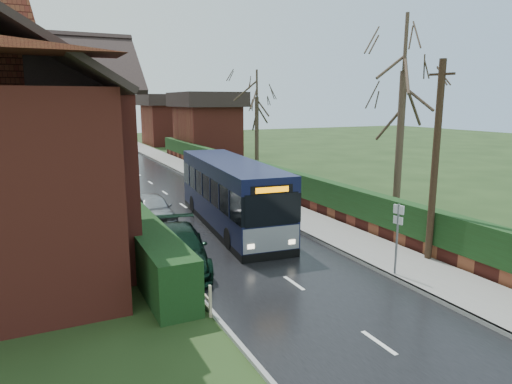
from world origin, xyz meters
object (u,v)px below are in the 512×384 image
car_silver (152,209)px  car_green (177,248)px  bus_stop_sign (397,230)px  telegraph_pole (435,163)px  bus (231,194)px

car_silver → car_green: (-0.58, -6.28, 0.01)m
car_silver → bus_stop_sign: bearing=-62.1°
telegraph_pole → car_silver: bearing=117.0°
car_silver → car_green: bearing=-95.7°
car_green → bus_stop_sign: bearing=-21.7°
bus → telegraph_pole: bearing=-52.8°
car_silver → bus_stop_sign: 11.67m
bus_stop_sign → telegraph_pole: (2.17, 0.69, 1.93)m
bus → bus_stop_sign: 8.42m
bus → telegraph_pole: 8.92m
bus_stop_sign → bus: bearing=94.4°
car_green → telegraph_pole: size_ratio=0.68×
car_silver → car_green: 6.30m
bus → bus_stop_sign: size_ratio=4.10×
bus_stop_sign → car_green: bearing=134.8°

